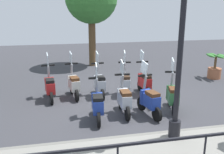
% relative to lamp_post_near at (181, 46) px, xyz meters
% --- Properties ---
extents(ground_plane, '(28.00, 28.00, 0.00)m').
position_rel_lamp_post_near_xyz_m(ground_plane, '(2.40, 0.41, -2.23)').
color(ground_plane, '#38383D').
extents(fence_railing, '(0.04, 16.03, 1.07)m').
position_rel_lamp_post_near_xyz_m(fence_railing, '(-1.80, 0.41, -1.33)').
color(fence_railing, black).
rests_on(fence_railing, promenade_walkway).
extents(lamp_post_near, '(0.26, 0.90, 4.66)m').
position_rel_lamp_post_near_xyz_m(lamp_post_near, '(0.00, 0.00, 0.00)').
color(lamp_post_near, black).
rests_on(lamp_post_near, promenade_walkway).
extents(potted_palm, '(1.06, 0.66, 1.05)m').
position_rel_lamp_post_near_xyz_m(potted_palm, '(4.63, -4.06, -1.79)').
color(potted_palm, '#9E5B3D').
rests_on(potted_palm, ground_plane).
extents(scooter_near_0, '(1.21, 0.53, 1.54)m').
position_rel_lamp_post_near_xyz_m(scooter_near_0, '(1.72, -0.74, -1.75)').
color(scooter_near_0, black).
rests_on(scooter_near_0, ground_plane).
extents(scooter_near_1, '(1.22, 0.49, 1.54)m').
position_rel_lamp_post_near_xyz_m(scooter_near_1, '(1.52, 0.05, -1.75)').
color(scooter_near_1, black).
rests_on(scooter_near_1, ground_plane).
extents(scooter_near_2, '(1.23, 0.44, 1.54)m').
position_rel_lamp_post_near_xyz_m(scooter_near_2, '(1.74, 0.73, -1.75)').
color(scooter_near_2, black).
rests_on(scooter_near_2, ground_plane).
extents(scooter_near_3, '(1.23, 0.44, 1.54)m').
position_rel_lamp_post_near_xyz_m(scooter_near_3, '(1.51, 1.54, -1.75)').
color(scooter_near_3, black).
rests_on(scooter_near_3, ground_plane).
extents(scooter_far_0, '(1.23, 0.44, 1.54)m').
position_rel_lamp_post_near_xyz_m(scooter_far_0, '(3.25, -0.39, -1.75)').
color(scooter_far_0, black).
rests_on(scooter_far_0, ground_plane).
extents(scooter_far_1, '(1.23, 0.46, 1.54)m').
position_rel_lamp_post_near_xyz_m(scooter_far_1, '(3.31, 0.30, -1.75)').
color(scooter_far_1, black).
rests_on(scooter_far_1, ground_plane).
extents(scooter_far_2, '(1.23, 0.44, 1.54)m').
position_rel_lamp_post_near_xyz_m(scooter_far_2, '(3.34, 1.19, -1.75)').
color(scooter_far_2, black).
rests_on(scooter_far_2, ground_plane).
extents(scooter_far_3, '(1.23, 0.46, 1.54)m').
position_rel_lamp_post_near_xyz_m(scooter_far_3, '(3.46, 2.06, -1.75)').
color(scooter_far_3, black).
rests_on(scooter_far_3, ground_plane).
extents(scooter_far_4, '(1.23, 0.44, 1.54)m').
position_rel_lamp_post_near_xyz_m(scooter_far_4, '(3.37, 2.85, -1.75)').
color(scooter_far_4, black).
rests_on(scooter_far_4, ground_plane).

